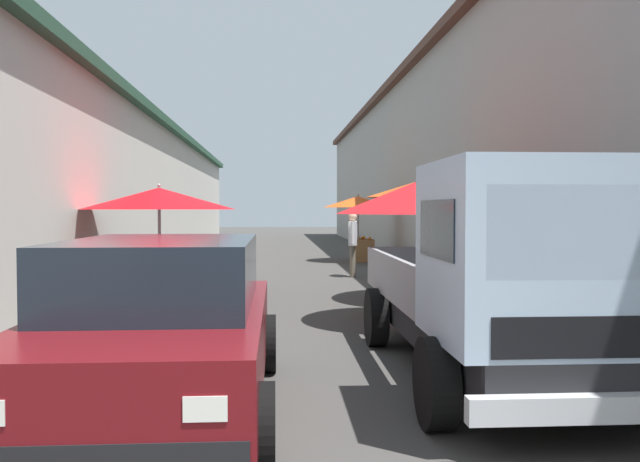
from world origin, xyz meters
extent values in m
plane|color=#3D3A38|center=(13.50, 0.00, 0.00)|extent=(90.00, 90.00, 0.00)
cube|color=gray|center=(15.75, -7.27, 2.90)|extent=(49.50, 7.00, 5.81)
cube|color=#4C3328|center=(15.75, -7.27, 5.93)|extent=(49.80, 7.50, 0.24)
cylinder|color=#9E9EA3|center=(10.37, -2.82, 1.18)|extent=(0.06, 0.06, 2.35)
cone|color=#D84C14|center=(10.37, -2.82, 2.13)|extent=(2.85, 2.85, 0.44)
sphere|color=#9E9EA3|center=(10.37, -2.82, 2.39)|extent=(0.07, 0.07, 0.07)
cube|color=#9E7547|center=(10.26, -2.99, 0.40)|extent=(0.97, 0.68, 0.80)
sphere|color=orange|center=(10.23, -3.14, 0.90)|extent=(0.09, 0.09, 0.09)
sphere|color=orange|center=(10.48, -2.93, 0.85)|extent=(0.09, 0.09, 0.09)
sphere|color=orange|center=(10.06, -3.00, 0.85)|extent=(0.09, 0.09, 0.09)
cylinder|color=#9E9EA3|center=(8.10, -1.87, 1.06)|extent=(0.06, 0.06, 2.13)
cone|color=red|center=(8.10, -1.87, 1.88)|extent=(2.49, 2.49, 0.49)
sphere|color=#9E9EA3|center=(8.10, -1.87, 2.17)|extent=(0.07, 0.07, 0.07)
cube|color=brown|center=(8.09, -2.06, 0.39)|extent=(0.96, 0.75, 0.77)
sphere|color=orange|center=(7.80, -2.17, 0.87)|extent=(0.09, 0.09, 0.09)
sphere|color=orange|center=(7.89, -2.29, 0.82)|extent=(0.09, 0.09, 0.09)
sphere|color=orange|center=(7.80, -2.13, 0.82)|extent=(0.09, 0.09, 0.09)
sphere|color=orange|center=(8.29, -2.02, 0.82)|extent=(0.09, 0.09, 0.09)
sphere|color=orange|center=(8.42, -2.03, 0.82)|extent=(0.09, 0.09, 0.09)
sphere|color=orange|center=(7.78, -2.04, 0.82)|extent=(0.09, 0.09, 0.09)
cylinder|color=#9E9EA3|center=(10.96, 2.42, 1.05)|extent=(0.06, 0.06, 2.10)
cone|color=red|center=(10.96, 2.42, 1.90)|extent=(2.85, 2.85, 0.41)
sphere|color=#9E9EA3|center=(10.96, 2.42, 2.14)|extent=(0.07, 0.07, 0.07)
cube|color=#9E7547|center=(10.94, 2.49, 0.35)|extent=(0.99, 0.59, 0.70)
sphere|color=orange|center=(10.73, 2.33, 0.75)|extent=(0.09, 0.09, 0.09)
sphere|color=orange|center=(10.87, 2.38, 0.75)|extent=(0.09, 0.09, 0.09)
sphere|color=orange|center=(10.80, 2.45, 0.75)|extent=(0.09, 0.09, 0.09)
sphere|color=orange|center=(10.96, 2.39, 0.75)|extent=(0.09, 0.09, 0.09)
cylinder|color=#9E9EA3|center=(19.48, -2.43, 1.05)|extent=(0.06, 0.06, 2.11)
cone|color=#D84C14|center=(19.48, -2.43, 1.93)|extent=(2.27, 2.27, 0.36)
sphere|color=#9E9EA3|center=(19.48, -2.43, 2.15)|extent=(0.07, 0.07, 0.07)
cube|color=olive|center=(19.58, -2.59, 0.36)|extent=(0.96, 0.64, 0.71)
sphere|color=orange|center=(19.33, -2.79, 0.76)|extent=(0.09, 0.09, 0.09)
sphere|color=orange|center=(19.84, -2.68, 0.76)|extent=(0.09, 0.09, 0.09)
sphere|color=orange|center=(19.63, -2.38, 0.76)|extent=(0.09, 0.09, 0.09)
sphere|color=orange|center=(19.69, -2.48, 0.76)|extent=(0.09, 0.09, 0.09)
sphere|color=orange|center=(19.65, -2.59, 0.76)|extent=(0.09, 0.09, 0.09)
cube|color=#600F14|center=(4.08, 1.22, 0.57)|extent=(3.91, 1.74, 0.64)
cube|color=#19232D|center=(4.23, 1.22, 1.17)|extent=(2.35, 1.52, 0.56)
cube|color=black|center=(2.17, 1.23, 0.35)|extent=(0.11, 1.65, 0.20)
cube|color=silver|center=(2.15, 0.65, 0.63)|extent=(0.06, 0.24, 0.14)
cylinder|color=black|center=(2.75, 0.37, 0.30)|extent=(0.60, 0.20, 0.60)
cylinder|color=black|center=(5.40, 0.36, 0.30)|extent=(0.60, 0.20, 0.60)
cylinder|color=black|center=(5.41, 2.08, 0.30)|extent=(0.60, 0.20, 0.60)
cube|color=black|center=(5.16, -1.86, 0.50)|extent=(4.81, 1.50, 0.36)
cube|color=#ADC6E0|center=(3.53, -1.85, 1.38)|extent=(1.55, 1.76, 1.40)
cube|color=#19232D|center=(2.79, -1.84, 1.55)|extent=(0.07, 1.47, 0.63)
cube|color=#19232D|center=(3.53, -1.85, 1.55)|extent=(1.06, 1.78, 0.45)
cube|color=black|center=(2.78, -1.84, 0.86)|extent=(0.07, 1.40, 0.28)
cube|color=silver|center=(2.70, -1.84, 0.40)|extent=(0.13, 1.75, 0.18)
cube|color=gray|center=(5.97, -2.69, 0.93)|extent=(3.16, 0.08, 0.50)
cube|color=gray|center=(5.98, -1.04, 0.93)|extent=(3.16, 0.08, 0.50)
cube|color=gray|center=(7.53, -1.87, 0.93)|extent=(0.07, 1.65, 0.50)
cylinder|color=black|center=(3.53, -0.97, 0.36)|extent=(0.72, 0.22, 0.72)
cylinder|color=black|center=(6.59, -2.74, 0.36)|extent=(0.72, 0.22, 0.72)
cylinder|color=black|center=(6.61, -0.99, 0.36)|extent=(0.72, 0.22, 0.72)
cylinder|color=#665B4C|center=(14.81, -1.69, 0.40)|extent=(0.14, 0.14, 0.79)
cylinder|color=#665B4C|center=(14.65, -1.67, 0.40)|extent=(0.14, 0.14, 0.79)
cube|color=white|center=(14.73, -1.68, 1.09)|extent=(0.49, 0.27, 0.59)
sphere|color=tan|center=(14.73, -1.68, 1.50)|extent=(0.22, 0.22, 0.22)
cylinder|color=white|center=(15.01, -1.72, 1.12)|extent=(0.08, 0.08, 0.53)
cylinder|color=white|center=(14.45, -1.64, 1.12)|extent=(0.08, 0.08, 0.53)
cylinder|color=red|center=(7.62, 2.06, 0.42)|extent=(0.30, 0.30, 0.03)
cylinder|color=red|center=(7.73, 2.06, 0.21)|extent=(0.04, 0.04, 0.42)
cylinder|color=red|center=(7.62, 2.17, 0.21)|extent=(0.04, 0.04, 0.42)
cylinder|color=red|center=(7.51, 2.06, 0.21)|extent=(0.04, 0.04, 0.42)
cylinder|color=red|center=(7.62, 1.94, 0.21)|extent=(0.04, 0.04, 0.42)
camera|label=1|loc=(-1.38, 0.27, 1.71)|focal=36.56mm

